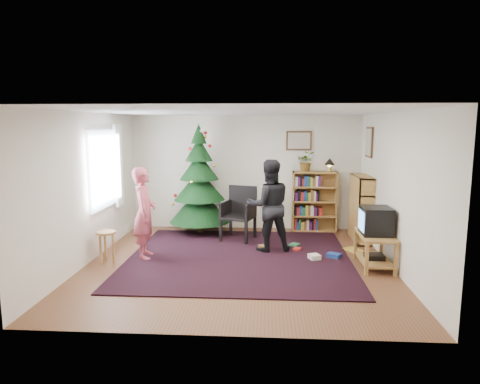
# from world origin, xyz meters

# --- Properties ---
(floor) EXTENTS (5.00, 5.00, 0.00)m
(floor) POSITION_xyz_m (0.00, 0.00, 0.00)
(floor) COLOR brown
(floor) RESTS_ON ground
(ceiling) EXTENTS (5.00, 5.00, 0.00)m
(ceiling) POSITION_xyz_m (0.00, 0.00, 2.50)
(ceiling) COLOR white
(ceiling) RESTS_ON wall_back
(wall_back) EXTENTS (5.00, 0.02, 2.50)m
(wall_back) POSITION_xyz_m (0.00, 2.50, 1.25)
(wall_back) COLOR silver
(wall_back) RESTS_ON floor
(wall_front) EXTENTS (5.00, 0.02, 2.50)m
(wall_front) POSITION_xyz_m (0.00, -2.50, 1.25)
(wall_front) COLOR silver
(wall_front) RESTS_ON floor
(wall_left) EXTENTS (0.02, 5.00, 2.50)m
(wall_left) POSITION_xyz_m (-2.50, 0.00, 1.25)
(wall_left) COLOR silver
(wall_left) RESTS_ON floor
(wall_right) EXTENTS (0.02, 5.00, 2.50)m
(wall_right) POSITION_xyz_m (2.50, 0.00, 1.25)
(wall_right) COLOR silver
(wall_right) RESTS_ON floor
(rug) EXTENTS (3.80, 3.60, 0.02)m
(rug) POSITION_xyz_m (0.00, 0.30, 0.01)
(rug) COLOR black
(rug) RESTS_ON floor
(window_pane) EXTENTS (0.04, 1.20, 1.40)m
(window_pane) POSITION_xyz_m (-2.47, 0.60, 1.50)
(window_pane) COLOR silver
(window_pane) RESTS_ON wall_left
(curtain) EXTENTS (0.06, 0.35, 1.60)m
(curtain) POSITION_xyz_m (-2.43, 1.30, 1.50)
(curtain) COLOR white
(curtain) RESTS_ON wall_left
(picture_back) EXTENTS (0.55, 0.03, 0.42)m
(picture_back) POSITION_xyz_m (1.15, 2.48, 1.95)
(picture_back) COLOR #4C3319
(picture_back) RESTS_ON wall_back
(picture_right) EXTENTS (0.03, 0.50, 0.60)m
(picture_right) POSITION_xyz_m (2.48, 1.75, 1.95)
(picture_right) COLOR #4C3319
(picture_right) RESTS_ON wall_right
(christmas_tree) EXTENTS (1.28, 1.28, 2.31)m
(christmas_tree) POSITION_xyz_m (-0.95, 1.99, 0.96)
(christmas_tree) COLOR #3F2816
(christmas_tree) RESTS_ON rug
(bookshelf_back) EXTENTS (0.95, 0.30, 1.30)m
(bookshelf_back) POSITION_xyz_m (1.50, 2.34, 0.66)
(bookshelf_back) COLOR #AB813D
(bookshelf_back) RESTS_ON floor
(bookshelf_right) EXTENTS (0.30, 0.95, 1.30)m
(bookshelf_right) POSITION_xyz_m (2.34, 1.60, 0.66)
(bookshelf_right) COLOR #AB813D
(bookshelf_right) RESTS_ON floor
(tv_stand) EXTENTS (0.50, 0.90, 0.55)m
(tv_stand) POSITION_xyz_m (2.22, -0.05, 0.32)
(tv_stand) COLOR #AB813D
(tv_stand) RESTS_ON floor
(crt_tv) EXTENTS (0.47, 0.50, 0.44)m
(crt_tv) POSITION_xyz_m (2.22, -0.05, 0.77)
(crt_tv) COLOR black
(crt_tv) RESTS_ON tv_stand
(armchair) EXTENTS (0.73, 0.74, 1.07)m
(armchair) POSITION_xyz_m (-0.10, 1.54, 0.58)
(armchair) COLOR black
(armchair) RESTS_ON rug
(stool) EXTENTS (0.32, 0.32, 0.54)m
(stool) POSITION_xyz_m (-2.20, -0.11, 0.42)
(stool) COLOR #AB813D
(stool) RESTS_ON floor
(person_standing) EXTENTS (0.46, 0.63, 1.58)m
(person_standing) POSITION_xyz_m (-1.63, 0.21, 0.79)
(person_standing) COLOR #B74959
(person_standing) RESTS_ON rug
(person_by_chair) EXTENTS (0.93, 0.79, 1.68)m
(person_by_chair) POSITION_xyz_m (0.51, 0.76, 0.84)
(person_by_chair) COLOR black
(person_by_chair) RESTS_ON rug
(potted_plant) EXTENTS (0.41, 0.36, 0.43)m
(potted_plant) POSITION_xyz_m (1.30, 2.34, 1.52)
(potted_plant) COLOR gray
(potted_plant) RESTS_ON bookshelf_back
(table_lamp) EXTENTS (0.22, 0.22, 0.29)m
(table_lamp) POSITION_xyz_m (1.80, 2.34, 1.50)
(table_lamp) COLOR #A57F33
(table_lamp) RESTS_ON bookshelf_back
(floor_clutter) EXTENTS (1.84, 1.01, 0.08)m
(floor_clutter) POSITION_xyz_m (1.24, 0.68, 0.04)
(floor_clutter) COLOR #A51E19
(floor_clutter) RESTS_ON rug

